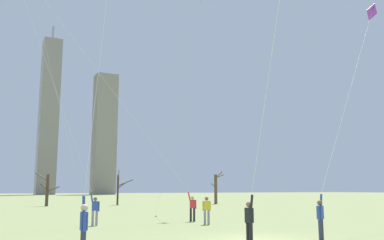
# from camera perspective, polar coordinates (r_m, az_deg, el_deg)

# --- Properties ---
(ground_plane) EXTENTS (400.00, 400.00, 0.00)m
(ground_plane) POSITION_cam_1_polar(r_m,az_deg,el_deg) (18.53, 8.43, -15.58)
(ground_plane) COLOR #848E56
(kite_flyer_foreground_right_orange) EXTENTS (5.46, 11.19, 13.45)m
(kite_flyer_foreground_right_orange) POSITION_cam_1_polar(r_m,az_deg,el_deg) (13.40, 9.43, -1.18)
(kite_flyer_foreground_right_orange) COLOR black
(kite_flyer_foreground_right_orange) RESTS_ON ground
(kite_flyer_foreground_left_red) EXTENTS (6.55, 1.57, 15.91)m
(kite_flyer_foreground_left_red) POSITION_cam_1_polar(r_m,az_deg,el_deg) (25.14, -14.14, -7.92)
(kite_flyer_foreground_left_red) COLOR gray
(kite_flyer_foreground_left_red) RESTS_ON ground
(kite_flyer_midfield_left_green) EXTENTS (3.41, 9.21, 18.09)m
(kite_flyer_midfield_left_green) POSITION_cam_1_polar(r_m,az_deg,el_deg) (14.72, -13.46, -5.30)
(kite_flyer_midfield_left_green) COLOR #33384C
(kite_flyer_midfield_left_green) RESTS_ON ground
(kite_flyer_midfield_center_yellow) EXTENTS (13.15, 2.93, 18.07)m
(kite_flyer_midfield_center_yellow) POSITION_cam_1_polar(r_m,az_deg,el_deg) (27.54, -6.13, -3.13)
(kite_flyer_midfield_center_yellow) COLOR black
(kite_flyer_midfield_center_yellow) RESTS_ON ground
(kite_flyer_midfield_right_purple) EXTENTS (13.23, 7.47, 15.65)m
(kite_flyer_midfield_right_purple) POSITION_cam_1_polar(r_m,az_deg,el_deg) (21.46, 18.81, -4.28)
(kite_flyer_midfield_right_purple) COLOR #33384C
(kite_flyer_midfield_right_purple) RESTS_ON ground
(bystander_strolling_midfield) EXTENTS (0.47, 0.32, 1.62)m
(bystander_strolling_midfield) POSITION_cam_1_polar(r_m,az_deg,el_deg) (25.75, 1.99, -11.85)
(bystander_strolling_midfield) COLOR gray
(bystander_strolling_midfield) RESTS_ON ground
(distant_kite_drifting_right_teal) EXTENTS (5.54, 2.22, 20.87)m
(distant_kite_drifting_right_teal) POSITION_cam_1_polar(r_m,az_deg,el_deg) (39.49, 0.68, 14.13)
(distant_kite_drifting_right_teal) COLOR teal
(distant_kite_drifting_right_teal) RESTS_ON ground
(bare_tree_rightmost) EXTENTS (1.62, 2.68, 4.49)m
(bare_tree_rightmost) POSITION_cam_1_polar(r_m,az_deg,el_deg) (60.68, 3.23, -9.10)
(bare_tree_rightmost) COLOR brown
(bare_tree_rightmost) RESTS_ON ground
(bare_tree_right_of_center) EXTENTS (2.25, 3.35, 4.50)m
(bare_tree_right_of_center) POSITION_cam_1_polar(r_m,az_deg,el_deg) (57.02, -9.83, -8.94)
(bare_tree_right_of_center) COLOR #423326
(bare_tree_right_of_center) RESTS_ON ground
(bare_tree_far_right_edge) EXTENTS (2.71, 2.77, 4.10)m
(bare_tree_far_right_edge) POSITION_cam_1_polar(r_m,az_deg,el_deg) (55.55, -18.89, -8.78)
(bare_tree_far_right_edge) COLOR #4C3828
(bare_tree_far_right_edge) RESTS_ON ground
(skyline_mid_tower_right) EXTENTS (6.77, 7.63, 64.82)m
(skyline_mid_tower_right) POSITION_cam_1_polar(r_m,az_deg,el_deg) (168.71, -18.71, 0.59)
(skyline_mid_tower_right) COLOR gray
(skyline_mid_tower_right) RESTS_ON ground
(skyline_tall_tower) EXTENTS (8.23, 7.57, 46.46)m
(skyline_tall_tower) POSITION_cam_1_polar(r_m,az_deg,el_deg) (167.83, -11.69, -1.81)
(skyline_tall_tower) COLOR gray
(skyline_tall_tower) RESTS_ON ground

